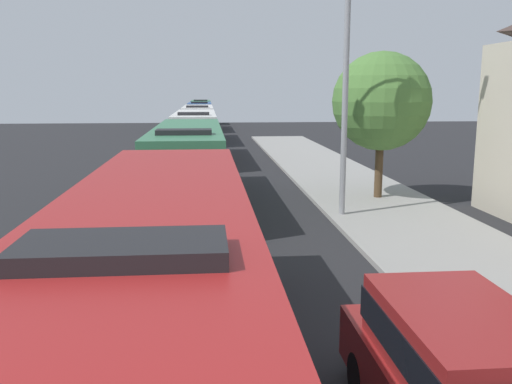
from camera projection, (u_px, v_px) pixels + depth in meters
The scene contains 9 objects.
bus_lead at pixel (160, 282), 7.96m from camera, with size 2.58×10.71×3.21m.
bus_second_in_line at pixel (189, 162), 21.07m from camera, with size 2.58×11.76×3.21m.
bus_middle at pixel (195, 134), 34.29m from camera, with size 2.58×11.42×3.21m.
bus_fourth_in_line at pixel (198, 122), 47.45m from camera, with size 2.58×11.51×3.21m.
bus_rear at pixel (200, 115), 60.83m from camera, with size 2.58×10.51×3.21m.
bus_tail_end at pixel (201, 111), 73.23m from camera, with size 2.58×10.46×3.21m.
white_suv at pixel (462, 381), 6.51m from camera, with size 1.86×4.79×1.90m.
streetlamp_mid at pixel (346, 69), 18.31m from camera, with size 5.91×0.28×8.13m.
roadside_tree at pixel (382, 102), 21.60m from camera, with size 3.89×3.89×5.79m.
Camera 1 is at (-0.58, 3.84, 4.44)m, focal length 38.44 mm.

